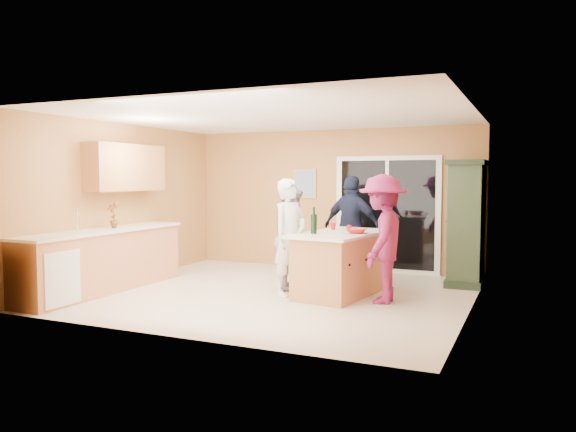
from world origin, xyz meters
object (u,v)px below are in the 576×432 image
at_px(woman_grey, 293,238).
at_px(green_hutch, 467,224).
at_px(woman_white, 290,237).
at_px(woman_navy, 352,227).
at_px(kitchen_island, 340,266).
at_px(woman_magenta, 382,239).

bearing_deg(woman_grey, green_hutch, -83.31).
relative_size(woman_white, woman_navy, 0.97).
bearing_deg(kitchen_island, woman_grey, 174.66).
bearing_deg(woman_navy, woman_grey, 71.98).
relative_size(kitchen_island, woman_grey, 1.19).
distance_m(green_hutch, woman_navy, 1.86).
bearing_deg(woman_grey, woman_magenta, -129.11).
height_order(green_hutch, woman_navy, green_hutch).
xyz_separation_m(woman_grey, woman_navy, (0.59, 1.15, 0.09)).
xyz_separation_m(woman_white, woman_grey, (-0.17, 0.50, -0.07)).
relative_size(green_hutch, woman_grey, 1.27).
bearing_deg(woman_white, green_hutch, -31.87).
bearing_deg(green_hutch, woman_magenta, -116.41).
bearing_deg(woman_grey, woman_white, 174.99).
bearing_deg(woman_navy, green_hutch, -162.59).
bearing_deg(kitchen_island, woman_navy, 108.20).
distance_m(woman_navy, woman_magenta, 1.82).
distance_m(green_hutch, woman_white, 2.96).
height_order(woman_white, woman_magenta, woman_magenta).
height_order(green_hutch, woman_grey, green_hutch).
relative_size(woman_grey, woman_magenta, 0.89).
bearing_deg(green_hutch, woman_white, -139.80).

